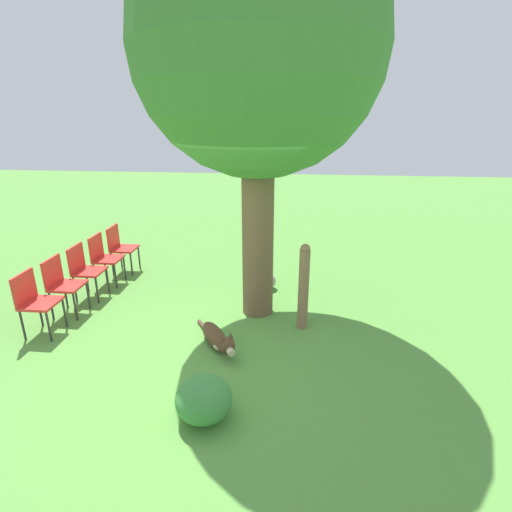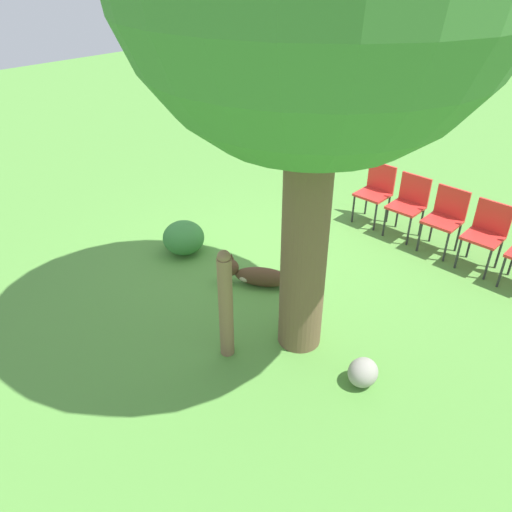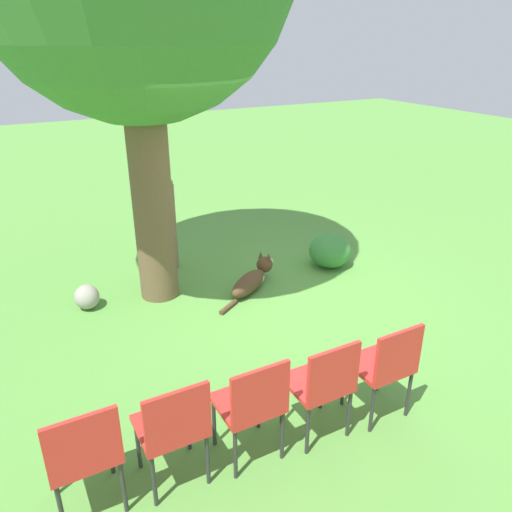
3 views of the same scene
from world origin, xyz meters
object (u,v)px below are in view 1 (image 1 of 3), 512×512
at_px(fence_post, 304,287).
at_px(red_chair_2, 84,268).
at_px(red_chair_4, 120,245).
at_px(red_chair_0, 35,299).
at_px(red_chair_3, 104,256).
at_px(dog, 217,338).
at_px(oak_tree, 258,51).
at_px(red_chair_1, 62,282).

height_order(fence_post, red_chair_2, fence_post).
distance_m(red_chair_2, red_chair_4, 1.14).
bearing_deg(red_chair_0, red_chair_2, 84.91).
distance_m(red_chair_2, red_chair_3, 0.57).
height_order(dog, red_chair_2, red_chair_2).
xyz_separation_m(dog, fence_post, (1.08, 0.63, 0.48)).
relative_size(oak_tree, fence_post, 4.20).
bearing_deg(fence_post, red_chair_2, 169.88).
bearing_deg(red_chair_2, red_chair_0, -95.09).
distance_m(oak_tree, red_chair_3, 4.15).
relative_size(dog, red_chair_4, 1.19).
xyz_separation_m(red_chair_0, red_chair_3, (0.14, 1.70, 0.00)).
xyz_separation_m(oak_tree, fence_post, (0.66, -0.41, -2.92)).
bearing_deg(red_chair_4, dog, -46.64).
height_order(oak_tree, red_chair_3, oak_tree).
bearing_deg(red_chair_2, fence_post, -10.44).
relative_size(fence_post, red_chair_2, 1.40).
bearing_deg(oak_tree, red_chair_3, 164.21).
bearing_deg(red_chair_4, red_chair_1, -95.09).
distance_m(dog, red_chair_3, 2.97).
bearing_deg(oak_tree, red_chair_1, -172.79).
xyz_separation_m(red_chair_0, red_chair_4, (0.19, 2.27, 0.00)).
distance_m(fence_post, red_chair_0, 3.58).
height_order(red_chair_1, red_chair_2, same).
height_order(red_chair_1, red_chair_3, same).
xyz_separation_m(dog, red_chair_1, (-2.42, 0.68, 0.38)).
distance_m(red_chair_3, red_chair_4, 0.57).
bearing_deg(oak_tree, red_chair_2, 175.73).
height_order(red_chair_3, red_chair_4, same).
bearing_deg(red_chair_1, fence_post, -1.12).
relative_size(fence_post, red_chair_3, 1.40).
bearing_deg(red_chair_2, oak_tree, -4.59).
distance_m(dog, red_chair_1, 2.54).
bearing_deg(oak_tree, fence_post, -31.62).
bearing_deg(red_chair_0, red_chair_3, 84.91).
distance_m(red_chair_0, red_chair_1, 0.57).
distance_m(oak_tree, red_chair_4, 4.26).
bearing_deg(dog, red_chair_3, -160.57).
distance_m(red_chair_0, red_chair_2, 1.14).
relative_size(red_chair_1, red_chair_4, 1.00).
distance_m(dog, red_chair_2, 2.71).
relative_size(oak_tree, red_chair_1, 5.89).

